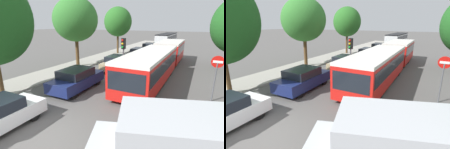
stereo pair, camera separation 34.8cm
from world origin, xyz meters
TOP-DOWN VIEW (x-y plane):
  - ground_plane at (0.00, 0.00)m, footprint 200.00×200.00m
  - kerb_strip_left at (-6.81, 18.01)m, footprint 3.20×46.01m
  - articulated_bus at (2.03, 12.43)m, footprint 2.66×16.92m
  - city_bus_rear at (-1.92, 36.01)m, footprint 2.65×11.02m
  - queued_car_navy at (-2.14, 5.14)m, footprint 1.96×4.46m
  - queued_car_tan at (-2.02, 11.33)m, footprint 1.87×4.26m
  - queued_car_blue at (-1.69, 17.23)m, footprint 1.93×4.41m
  - queued_car_black at (-2.02, 23.10)m, footprint 1.96×4.47m
  - white_van at (5.45, 0.37)m, footprint 5.36×3.50m
  - traffic_light at (-0.43, 9.31)m, footprint 0.36×0.39m
  - no_entry_sign at (6.39, 7.37)m, footprint 0.70×0.08m
  - tree_left_mid at (-6.32, 10.50)m, footprint 4.55×4.55m
  - tree_left_far at (-6.13, 19.96)m, footprint 4.07×4.07m

SIDE VIEW (x-z plane):
  - ground_plane at x=0.00m, z-range 0.00..0.00m
  - kerb_strip_left at x=-6.81m, z-range 0.00..0.14m
  - queued_car_tan at x=-2.02m, z-range 0.01..1.48m
  - queued_car_blue at x=-1.69m, z-range 0.01..1.53m
  - queued_car_navy at x=-2.14m, z-range 0.01..1.55m
  - queued_car_black at x=-2.02m, z-range 0.01..1.55m
  - white_van at x=5.45m, z-range 0.09..2.40m
  - city_bus_rear at x=-1.92m, z-range 0.19..2.55m
  - articulated_bus at x=2.03m, z-range 0.19..2.70m
  - no_entry_sign at x=6.39m, z-range 0.47..3.29m
  - traffic_light at x=-0.43m, z-range 0.80..4.20m
  - tree_left_far at x=-6.13m, z-range 1.31..8.19m
  - tree_left_mid at x=-6.32m, z-range 1.35..8.48m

